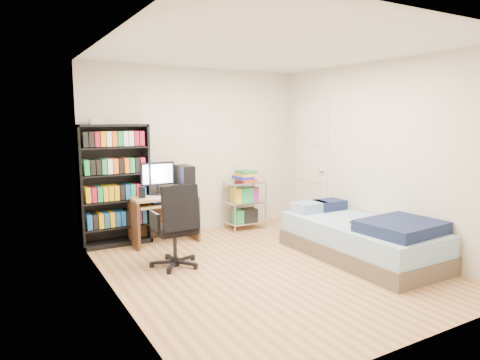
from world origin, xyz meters
TOP-DOWN VIEW (x-y plane):
  - room at (0.00, 0.00)m, footprint 3.58×4.08m
  - media_shelf at (-1.31, 1.84)m, footprint 0.94×0.31m
  - computer_desk at (-0.61, 1.66)m, footprint 0.90×0.52m
  - office_chair at (-0.93, 0.57)m, footprint 0.60×0.60m
  - wire_cart at (0.69, 1.71)m, footprint 0.59×0.43m
  - bed at (1.22, -0.29)m, footprint 1.03×2.06m
  - door at (1.72, 1.35)m, footprint 0.12×0.80m

SIDE VIEW (x-z plane):
  - bed at x=1.22m, z-range -0.03..0.55m
  - office_chair at x=-0.93m, z-range -0.18..0.82m
  - wire_cart at x=0.69m, z-range 0.14..1.07m
  - computer_desk at x=-0.61m, z-range 0.05..1.18m
  - media_shelf at x=-1.31m, z-range -0.01..1.73m
  - door at x=1.72m, z-range 0.00..2.00m
  - room at x=0.00m, z-range -0.04..2.54m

